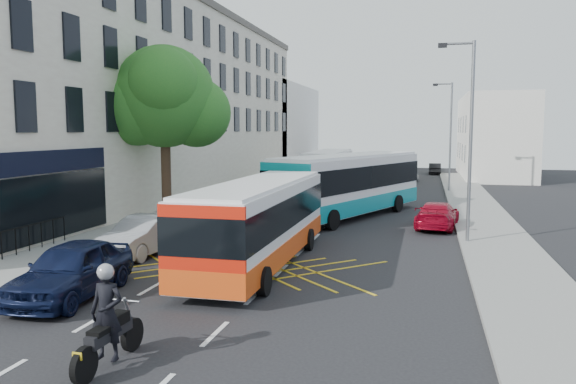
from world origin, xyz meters
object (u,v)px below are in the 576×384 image
Objects in this scene: bus_far at (328,170)px; bus_mid at (349,184)px; lamp_near at (468,131)px; distant_car_dark at (435,169)px; street_tree at (164,98)px; distant_car_silver at (409,176)px; parked_car_silver at (144,235)px; red_hatchback at (437,215)px; distant_car_grey at (357,173)px; parked_car_blue at (71,270)px; lamp_far at (449,131)px; bus_near at (259,222)px; motorbike at (108,318)px.

bus_mid is at bearing -76.53° from bus_far.
lamp_near is 38.21m from distant_car_dark.
lamp_near is (14.71, -2.97, -1.68)m from street_tree.
distant_car_silver is at bearing 96.28° from lamp_near.
distant_car_dark is at bearing 102.78° from bus_mid.
lamp_near is at bearing -11.40° from street_tree.
bus_far is 2.49× the size of parked_car_silver.
street_tree is 2.00× the size of parked_car_silver.
bus_mid is 13.11m from bus_far.
parked_car_silver reaches higher than distant_car_dark.
red_hatchback reaches higher than distant_car_silver.
street_tree is at bearing 72.05° from distant_car_silver.
bus_mid is 21.76m from distant_car_silver.
distant_car_grey is at bearing 105.29° from lamp_near.
distant_car_silver is at bearing 55.65° from bus_far.
parked_car_silver is 33.69m from distant_car_silver.
distant_car_dark is at bearing 65.87° from bus_far.
parked_car_blue is at bearing -87.04° from bus_mid.
distant_car_grey is at bearing 51.75° from distant_car_dark.
parked_car_silver is 13.74m from red_hatchback.
parked_car_blue is 5.49m from parked_car_silver.
lamp_far is 27.79m from parked_car_silver.
bus_near is 2.98× the size of distant_car_silver.
bus_mid is at bearing 18.98° from street_tree.
parked_car_blue is at bearing -98.06° from distant_car_grey.
parked_car_silver is at bearing 172.58° from bus_near.
bus_mid reaches higher than parked_car_blue.
bus_far is at bearing 64.02° from distant_car_silver.
distant_car_silver reaches higher than distant_car_dark.
bus_near is 4.40× the size of motorbike.
lamp_far is at bearing 118.95° from distant_car_silver.
bus_mid is 32.29m from distant_car_dark.
red_hatchback is (10.07, 13.98, -0.16)m from parked_car_blue.
bus_far reaches higher than distant_car_silver.
parked_car_silver is at bearing 76.01° from distant_car_dark.
bus_near is 2.23× the size of parked_car_blue.
bus_near is at bearing -105.62° from lamp_far.
red_hatchback is at bearing 56.28° from bus_near.
motorbike is 52.62m from distant_car_dark.
bus_near reaches higher than red_hatchback.
bus_mid is at bearing 67.58° from parked_car_blue.
street_tree is 1.10× the size of lamp_far.
lamp_near is 1.00× the size of lamp_far.
lamp_far is 16.83m from red_hatchback.
motorbike is (-7.57, -14.18, -3.64)m from lamp_near.
red_hatchback is 26.24m from distant_car_grey.
street_tree is at bearing -130.81° from lamp_far.
bus_near reaches higher than distant_car_grey.
parked_car_silver is (-4.68, 0.61, -0.80)m from bus_near.
distant_car_dark is (-0.70, 37.99, -4.03)m from lamp_near.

